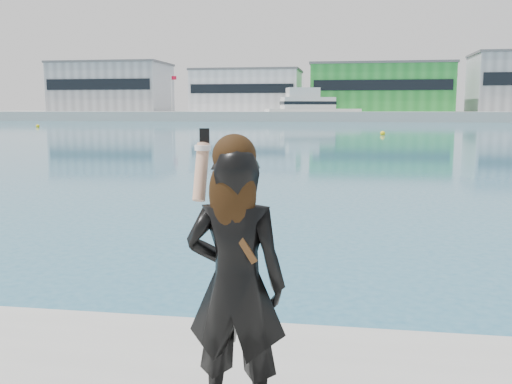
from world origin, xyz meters
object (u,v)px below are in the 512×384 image
(buoy_extra, at_px, (383,135))
(motor_yacht, at_px, (310,109))
(buoy_far, at_px, (38,127))
(woman, at_px, (235,277))

(buoy_extra, bearing_deg, motor_yacht, 100.34)
(buoy_far, relative_size, woman, 0.31)
(motor_yacht, xyz_separation_m, buoy_extra, (11.34, -62.12, -2.54))
(woman, bearing_deg, buoy_extra, -92.76)
(motor_yacht, xyz_separation_m, woman, (7.43, -116.79, -0.92))
(buoy_extra, distance_m, woman, 54.83)
(buoy_far, height_order, woman, woman)
(motor_yacht, height_order, buoy_far, motor_yacht)
(motor_yacht, bearing_deg, buoy_extra, -98.21)
(motor_yacht, bearing_deg, woman, -104.91)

